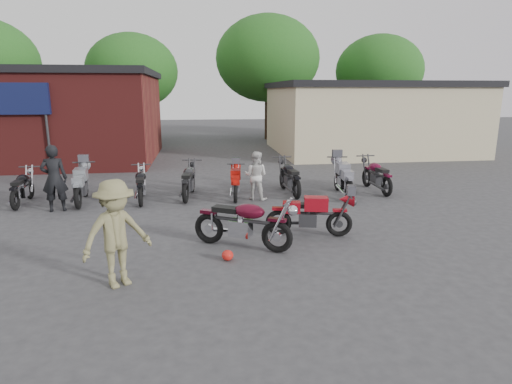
{
  "coord_description": "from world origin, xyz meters",
  "views": [
    {
      "loc": [
        -0.82,
        -7.94,
        3.24
      ],
      "look_at": [
        0.52,
        1.98,
        0.9
      ],
      "focal_mm": 30.0,
      "sensor_mm": 36.0,
      "label": 1
    }
  ],
  "objects": [
    {
      "name": "person_dark",
      "position": [
        -4.79,
        4.21,
        0.93
      ],
      "size": [
        0.74,
        0.55,
        1.86
      ],
      "primitive_type": "imported",
      "rotation": [
        0.0,
        0.0,
        3.31
      ],
      "color": "black",
      "rests_on": "ground"
    },
    {
      "name": "row_bike_5",
      "position": [
        2.08,
        5.43,
        0.6
      ],
      "size": [
        0.85,
        2.13,
        1.21
      ],
      "primitive_type": null,
      "rotation": [
        0.0,
        0.0,
        1.65
      ],
      "color": "black",
      "rests_on": "ground"
    },
    {
      "name": "tree_1",
      "position": [
        -5.0,
        22.0,
        3.7
      ],
      "size": [
        5.92,
        5.92,
        7.4
      ],
      "primitive_type": null,
      "color": "#134412",
      "rests_on": "ground"
    },
    {
      "name": "helmet",
      "position": [
        -0.32,
        -0.02,
        0.11
      ],
      "size": [
        0.29,
        0.29,
        0.21
      ],
      "primitive_type": "ellipsoid",
      "rotation": [
        0.0,
        0.0,
        -0.33
      ],
      "color": "red",
      "rests_on": "ground"
    },
    {
      "name": "row_bike_4",
      "position": [
        0.29,
        5.13,
        0.53
      ],
      "size": [
        0.78,
        1.87,
        1.06
      ],
      "primitive_type": null,
      "rotation": [
        0.0,
        0.0,
        1.47
      ],
      "color": "red",
      "rests_on": "ground"
    },
    {
      "name": "ground",
      "position": [
        0.0,
        0.0,
        0.0
      ],
      "size": [
        90.0,
        90.0,
        0.0
      ],
      "primitive_type": "plane",
      "color": "#343436"
    },
    {
      "name": "stucco_building",
      "position": [
        8.5,
        15.0,
        1.75
      ],
      "size": [
        10.0,
        8.0,
        3.5
      ],
      "primitive_type": "cube",
      "color": "tan",
      "rests_on": "ground"
    },
    {
      "name": "row_bike_3",
      "position": [
        -1.16,
        5.37,
        0.59
      ],
      "size": [
        0.9,
        2.1,
        1.18
      ],
      "primitive_type": null,
      "rotation": [
        0.0,
        0.0,
        1.46
      ],
      "color": "black",
      "rests_on": "ground"
    },
    {
      "name": "brick_building",
      "position": [
        -9.0,
        14.0,
        2.0
      ],
      "size": [
        12.0,
        8.0,
        4.0
      ],
      "primitive_type": "cube",
      "color": "maroon",
      "rests_on": "ground"
    },
    {
      "name": "vintage_motorcycle",
      "position": [
        0.08,
        0.63,
        0.63
      ],
      "size": [
        2.24,
        1.66,
        1.25
      ],
      "primitive_type": null,
      "rotation": [
        0.0,
        0.0,
        -0.5
      ],
      "color": "#4D091B",
      "rests_on": "ground"
    },
    {
      "name": "row_bike_7",
      "position": [
        5.02,
        5.39,
        0.6
      ],
      "size": [
        0.76,
        2.09,
        1.2
      ],
      "primitive_type": null,
      "rotation": [
        0.0,
        0.0,
        1.61
      ],
      "color": "#540A25",
      "rests_on": "ground"
    },
    {
      "name": "row_bike_2",
      "position": [
        -2.59,
        5.09,
        0.56
      ],
      "size": [
        0.8,
        1.96,
        1.11
      ],
      "primitive_type": null,
      "rotation": [
        0.0,
        0.0,
        1.66
      ],
      "color": "black",
      "rests_on": "ground"
    },
    {
      "name": "row_bike_0",
      "position": [
        -6.02,
        5.17,
        0.55
      ],
      "size": [
        0.76,
        1.94,
        1.1
      ],
      "primitive_type": null,
      "rotation": [
        0.0,
        0.0,
        1.64
      ],
      "color": "black",
      "rests_on": "ground"
    },
    {
      "name": "person_tan",
      "position": [
        -2.23,
        -0.88,
        0.93
      ],
      "size": [
        1.38,
        1.23,
        1.86
      ],
      "primitive_type": "imported",
      "rotation": [
        0.0,
        0.0,
        0.58
      ],
      "color": "olive",
      "rests_on": "ground"
    },
    {
      "name": "row_bike_1",
      "position": [
        -4.35,
        5.14,
        0.61
      ],
      "size": [
        0.93,
        2.16,
        1.22
      ],
      "primitive_type": null,
      "rotation": [
        0.0,
        0.0,
        1.69
      ],
      "color": "gray",
      "rests_on": "ground"
    },
    {
      "name": "row_bike_6",
      "position": [
        3.73,
        4.95,
        0.62
      ],
      "size": [
        0.92,
        2.21,
        1.25
      ],
      "primitive_type": null,
      "rotation": [
        0.0,
        0.0,
        1.47
      ],
      "color": "gray",
      "rests_on": "ground"
    },
    {
      "name": "sportbike",
      "position": [
        1.68,
        1.22,
        0.55
      ],
      "size": [
        2.0,
        1.02,
        1.11
      ],
      "primitive_type": null,
      "rotation": [
        0.0,
        0.0,
        -0.21
      ],
      "color": "#AA0E1B",
      "rests_on": "ground"
    },
    {
      "name": "tree_2",
      "position": [
        4.0,
        22.0,
        4.4
      ],
      "size": [
        7.04,
        7.04,
        8.8
      ],
      "primitive_type": null,
      "color": "#134412",
      "rests_on": "ground"
    },
    {
      "name": "tree_3",
      "position": [
        12.0,
        22.0,
        3.8
      ],
      "size": [
        6.08,
        6.08,
        7.6
      ],
      "primitive_type": null,
      "color": "#134412",
      "rests_on": "ground"
    },
    {
      "name": "person_light",
      "position": [
        0.89,
        4.8,
        0.75
      ],
      "size": [
        0.9,
        0.82,
        1.5
      ],
      "primitive_type": "imported",
      "rotation": [
        0.0,
        0.0,
        2.71
      ],
      "color": "silver",
      "rests_on": "ground"
    }
  ]
}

